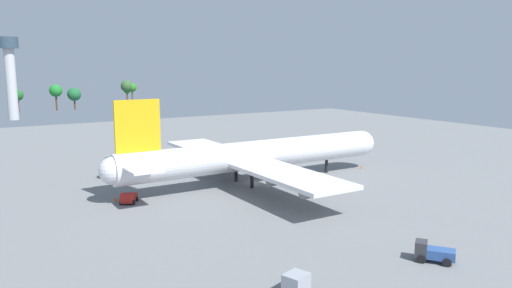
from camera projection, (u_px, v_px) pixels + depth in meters
ground_plane at (256, 183)px, 100.28m from camera, size 253.32×253.32×0.00m
cargo_airplane at (254, 156)px, 99.13m from camera, size 63.33×57.72×17.98m
catering_truck at (281, 144)px, 143.27m from camera, size 4.15×4.58×2.15m
cargo_loader at (111, 172)px, 104.91m from camera, size 5.02×3.53×2.20m
pushback_tractor at (433, 252)px, 59.98m from camera, size 4.42×4.96×2.43m
baggage_tug at (129, 198)px, 85.49m from camera, size 3.82×4.33×1.95m
cargo_container_fore at (296, 283)px, 52.11m from camera, size 3.09×2.87×1.96m
safety_cone_nose at (362, 167)px, 114.13m from camera, size 0.46×0.46×0.66m
safety_cone_tail at (115, 199)px, 86.98m from camera, size 0.49×0.49×0.71m
control_tower at (10, 70)px, 211.81m from camera, size 8.38×8.38×35.86m
tree_line_backdrop at (60, 91)px, 259.29m from camera, size 115.56×7.17×15.37m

